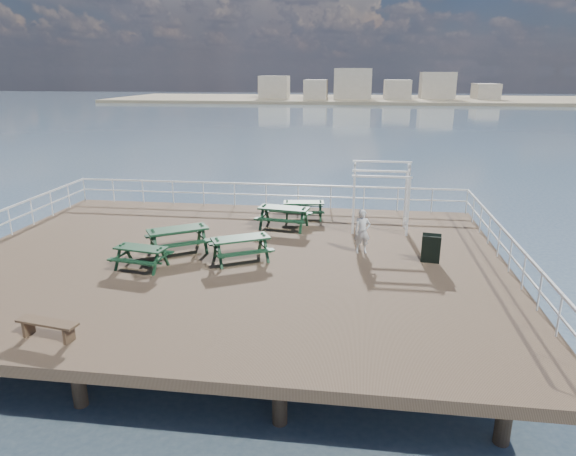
# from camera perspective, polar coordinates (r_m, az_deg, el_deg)

# --- Properties ---
(ground) EXTENTS (18.00, 14.00, 0.30)m
(ground) POSITION_cam_1_polar(r_m,az_deg,el_deg) (17.25, -6.42, -3.81)
(ground) COLOR brown
(ground) RESTS_ON ground
(sea_backdrop) EXTENTS (300.00, 300.00, 9.20)m
(sea_backdrop) POSITION_cam_1_polar(r_m,az_deg,el_deg) (150.06, 11.35, 14.22)
(sea_backdrop) COLOR #455C75
(sea_backdrop) RESTS_ON ground
(railing) EXTENTS (17.77, 13.76, 1.10)m
(railing) POSITION_cam_1_polar(r_m,az_deg,el_deg) (19.33, -4.90, 1.71)
(railing) COLOR white
(railing) RESTS_ON ground
(picnic_table_a) EXTENTS (2.54, 2.43, 0.97)m
(picnic_table_a) POSITION_cam_1_polar(r_m,az_deg,el_deg) (17.85, -12.12, -0.76)
(picnic_table_a) COLOR #12331F
(picnic_table_a) RESTS_ON ground
(picnic_table_b) EXTENTS (2.18, 1.86, 0.95)m
(picnic_table_b) POSITION_cam_1_polar(r_m,az_deg,el_deg) (20.21, -0.47, 1.68)
(picnic_table_b) COLOR #12331F
(picnic_table_b) RESTS_ON ground
(picnic_table_c) EXTENTS (1.84, 1.55, 0.82)m
(picnic_table_c) POSITION_cam_1_polar(r_m,az_deg,el_deg) (21.56, 1.75, 2.42)
(picnic_table_c) COLOR #12331F
(picnic_table_c) RESTS_ON ground
(picnic_table_d) EXTENTS (1.80, 1.55, 0.78)m
(picnic_table_d) POSITION_cam_1_polar(r_m,az_deg,el_deg) (16.75, -16.02, -2.67)
(picnic_table_d) COLOR #12331F
(picnic_table_d) RESTS_ON ground
(picnic_table_e) EXTENTS (2.34, 2.20, 0.90)m
(picnic_table_e) POSITION_cam_1_polar(r_m,az_deg,el_deg) (16.78, -5.29, -1.75)
(picnic_table_e) COLOR #12331F
(picnic_table_e) RESTS_ON ground
(flat_bench_near) EXTENTS (1.56, 0.61, 0.44)m
(flat_bench_near) POSITION_cam_1_polar(r_m,az_deg,el_deg) (13.28, -25.15, -9.79)
(flat_bench_near) COLOR brown
(flat_bench_near) RESTS_ON ground
(trellis_arbor) EXTENTS (2.21, 1.19, 2.74)m
(trellis_arbor) POSITION_cam_1_polar(r_m,az_deg,el_deg) (20.04, 10.21, 3.06)
(trellis_arbor) COLOR white
(trellis_arbor) RESTS_ON ground
(sandwich_board) EXTENTS (0.65, 0.52, 0.97)m
(sandwich_board) POSITION_cam_1_polar(r_m,az_deg,el_deg) (17.15, 15.59, -2.27)
(sandwich_board) COLOR black
(sandwich_board) RESTS_ON ground
(person) EXTENTS (0.61, 0.47, 1.51)m
(person) POSITION_cam_1_polar(r_m,az_deg,el_deg) (17.57, 8.25, -0.38)
(person) COLOR silver
(person) RESTS_ON ground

